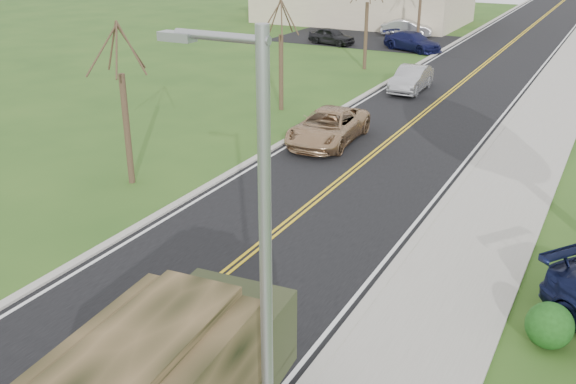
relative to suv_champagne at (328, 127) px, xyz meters
The scene contains 14 objects.
road 22.15m from the suv_champagne, 83.73° to the left, with size 8.00×120.00×0.01m, color black.
curb_right 22.97m from the suv_champagne, 73.38° to the left, with size 0.30×120.00×0.12m, color #9E998E.
sidewalk_right 23.53m from the suv_champagne, 69.29° to the left, with size 3.20×120.00×0.10m, color #9E998E.
curb_left 22.08m from the suv_champagne, 94.50° to the left, with size 0.30×120.00×0.10m, color #9E998E.
street_light 20.23m from the suv_champagne, 68.41° to the right, with size 1.65×0.22×8.00m.
bare_tree_a 9.41m from the suv_champagne, 119.83° to the right, with size 1.93×2.26×6.08m.
bare_tree_b 6.33m from the suv_champagne, 138.86° to the left, with size 1.83×2.14×5.73m.
bare_tree_c 16.77m from the suv_champagne, 105.98° to the left, with size 2.04×2.39×6.42m.
bare_tree_d 28.43m from the suv_champagne, 99.30° to the left, with size 1.88×2.20×5.91m.
suv_champagne is the anchor object (origin of this frame).
sedan_silver 11.25m from the suv_champagne, 88.70° to the left, with size 1.56×4.47×1.47m, color #9E9EA2.
lot_car_dark 26.28m from the suv_champagne, 114.04° to the left, with size 1.62×4.02×1.37m, color black.
lot_car_silver 31.62m from the suv_champagne, 101.91° to the left, with size 1.54×4.43×1.46m, color #A8A8AD.
lot_car_navy 24.60m from the suv_champagne, 98.99° to the left, with size 2.03×4.98×1.45m, color #10123A.
Camera 1 is at (9.02, -7.39, 9.09)m, focal length 40.00 mm.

